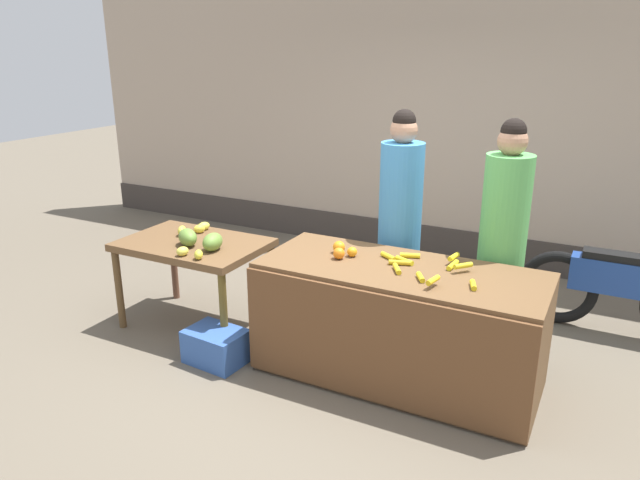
{
  "coord_description": "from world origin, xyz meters",
  "views": [
    {
      "loc": [
        1.65,
        -3.62,
        2.31
      ],
      "look_at": [
        -0.31,
        0.15,
        0.89
      ],
      "focal_mm": 33.12,
      "sensor_mm": 36.0,
      "label": 1
    }
  ],
  "objects_px": {
    "vendor_woman_green_shirt": "(502,243)",
    "parked_motorcycle": "(620,289)",
    "vendor_woman_blue_shirt": "(400,226)",
    "produce_sack": "(326,280)",
    "produce_crate": "(216,346)"
  },
  "relations": [
    {
      "from": "vendor_woman_green_shirt",
      "to": "parked_motorcycle",
      "type": "xyz_separation_m",
      "value": [
        0.83,
        0.84,
        -0.52
      ]
    },
    {
      "from": "vendor_woman_blue_shirt",
      "to": "parked_motorcycle",
      "type": "distance_m",
      "value": 1.9
    },
    {
      "from": "parked_motorcycle",
      "to": "produce_sack",
      "type": "bearing_deg",
      "value": -164.04
    },
    {
      "from": "vendor_woman_blue_shirt",
      "to": "produce_crate",
      "type": "relative_size",
      "value": 4.2
    },
    {
      "from": "vendor_woman_green_shirt",
      "to": "produce_sack",
      "type": "relative_size",
      "value": 3.22
    },
    {
      "from": "vendor_woman_blue_shirt",
      "to": "vendor_woman_green_shirt",
      "type": "height_order",
      "value": "vendor_woman_blue_shirt"
    },
    {
      "from": "vendor_woman_blue_shirt",
      "to": "produce_sack",
      "type": "xyz_separation_m",
      "value": [
        -0.72,
        0.13,
        -0.65
      ]
    },
    {
      "from": "produce_sack",
      "to": "produce_crate",
      "type": "bearing_deg",
      "value": -104.13
    },
    {
      "from": "vendor_woman_blue_shirt",
      "to": "vendor_woman_green_shirt",
      "type": "distance_m",
      "value": 0.81
    },
    {
      "from": "vendor_woman_blue_shirt",
      "to": "produce_sack",
      "type": "height_order",
      "value": "vendor_woman_blue_shirt"
    },
    {
      "from": "vendor_woman_green_shirt",
      "to": "vendor_woman_blue_shirt",
      "type": "bearing_deg",
      "value": 177.72
    },
    {
      "from": "vendor_woman_green_shirt",
      "to": "produce_sack",
      "type": "xyz_separation_m",
      "value": [
        -1.53,
        0.16,
        -0.64
      ]
    },
    {
      "from": "produce_crate",
      "to": "vendor_woman_blue_shirt",
      "type": "bearing_deg",
      "value": 46.84
    },
    {
      "from": "vendor_woman_green_shirt",
      "to": "produce_sack",
      "type": "distance_m",
      "value": 1.66
    },
    {
      "from": "produce_sack",
      "to": "parked_motorcycle",
      "type": "bearing_deg",
      "value": 15.96
    }
  ]
}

